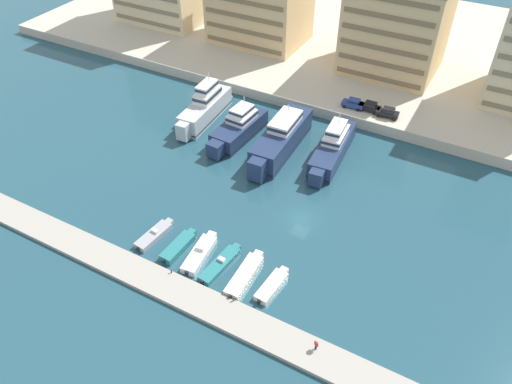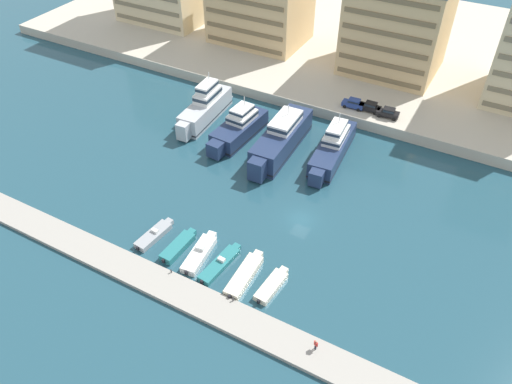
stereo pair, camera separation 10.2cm
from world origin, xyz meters
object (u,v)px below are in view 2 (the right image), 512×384
Objects in this scene: yacht_silver_far_left at (205,107)px; motorboat_grey_far_left at (154,235)px; motorboat_white_mid_left at (200,253)px; car_blue_far_left at (353,103)px; motorboat_cream_center at (245,275)px; motorboat_teal_center_left at (220,264)px; yacht_navy_center_left at (333,147)px; car_black_mid_left at (388,112)px; pedestrian_near_edge at (316,344)px; yacht_navy_left at (239,128)px; motorboat_teal_left at (178,246)px; motorboat_cream_center_right at (272,286)px; car_black_left at (370,106)px; yacht_navy_mid_left at (281,139)px.

yacht_silver_far_left reaches higher than motorboat_grey_far_left.
car_blue_far_left is at bearing 82.34° from motorboat_white_mid_left.
car_blue_far_left is at bearing 91.90° from motorboat_cream_center.
motorboat_teal_center_left is at bearing -0.21° from motorboat_grey_far_left.
yacht_navy_center_left is 2.54× the size of motorboat_grey_far_left.
car_black_mid_left is at bearing 83.17° from motorboat_cream_center.
pedestrian_near_edge is at bearing -19.33° from motorboat_teal_center_left.
yacht_navy_left is 1.90× the size of motorboat_teal_center_left.
yacht_silver_far_left is 4.07× the size of car_blue_far_left.
motorboat_grey_far_left reaches higher than motorboat_cream_center.
motorboat_teal_left is 46.87m from car_black_mid_left.
car_blue_far_left is (-5.39, 43.78, 2.65)m from motorboat_cream_center_right.
yacht_navy_center_left is (17.02, 2.68, -0.03)m from yacht_navy_left.
motorboat_cream_center is 13.82m from pedestrian_near_edge.
motorboat_teal_left is at bearing -77.08° from yacht_navy_left.
car_black_left is (16.77, 44.16, 2.64)m from motorboat_grey_far_left.
car_black_mid_left is at bearing 65.06° from motorboat_grey_far_left.
motorboat_cream_center is (8.61, -27.89, -1.92)m from yacht_navy_mid_left.
yacht_silver_far_left is at bearing 172.71° from yacht_navy_mid_left.
yacht_navy_left is 17.23m from yacht_navy_center_left.
pedestrian_near_edge is (19.92, -5.95, 1.00)m from motorboat_white_mid_left.
yacht_silver_far_left reaches higher than car_blue_far_left.
motorboat_cream_center_right is (29.61, -29.86, -2.11)m from yacht_silver_far_left.
car_black_left is 0.98× the size of car_black_mid_left.
yacht_silver_far_left is 33.68m from motorboat_teal_left.
yacht_silver_far_left is 2.52× the size of motorboat_cream_center_right.
car_black_left is (1.69, 44.38, 2.57)m from motorboat_cream_center.
yacht_navy_left is 3.72× the size of car_black_mid_left.
motorboat_teal_left is at bearing -63.47° from yacht_silver_far_left.
motorboat_cream_center is 44.38m from car_black_mid_left.
yacht_silver_far_left reaches higher than yacht_navy_center_left.
yacht_silver_far_left is 1.95× the size of motorboat_cream_center.
motorboat_cream_center is at bearing -49.51° from yacht_silver_far_left.
yacht_navy_left is at bearing 131.59° from pedestrian_near_edge.
motorboat_white_mid_left reaches higher than motorboat_cream_center_right.
motorboat_grey_far_left is 28.30m from pedestrian_near_edge.
motorboat_white_mid_left is 1.95× the size of car_black_mid_left.
pedestrian_near_edge is at bearing -74.19° from car_blue_far_left.
yacht_navy_left is 44.63m from pedestrian_near_edge.
yacht_navy_center_left reaches higher than motorboat_cream_center_right.
motorboat_grey_far_left is at bearing 179.98° from motorboat_cream_center_right.
yacht_navy_center_left is 4.36× the size of car_blue_far_left.
car_blue_far_left is (7.16, 16.11, 0.65)m from yacht_navy_mid_left.
yacht_navy_center_left is at bearing 16.50° from yacht_navy_mid_left.
motorboat_teal_left is (4.42, -0.24, 0.08)m from motorboat_grey_far_left.
motorboat_teal_left is 45.04m from car_blue_far_left.
motorboat_teal_center_left is 3.94m from motorboat_cream_center.
yacht_navy_center_left is at bearing -111.30° from car_black_mid_left.
yacht_navy_mid_left is at bearing 85.80° from motorboat_teal_left.
yacht_navy_mid_left is 27.65m from motorboat_white_mid_left.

